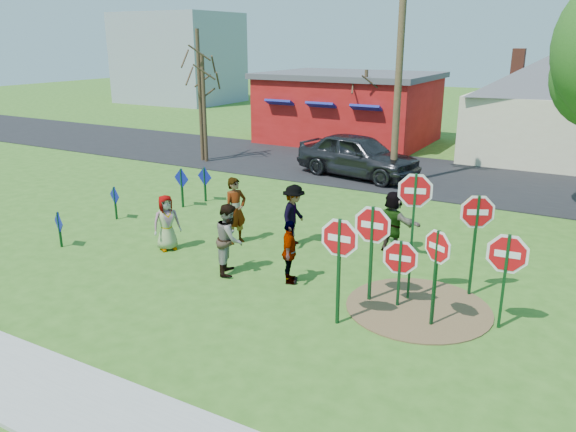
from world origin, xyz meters
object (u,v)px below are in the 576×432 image
Objects in this scene: person_b at (236,211)px; stop_sign_d at (477,220)px; stop_sign_b at (414,205)px; utility_pole at (399,66)px; stop_sign_a at (339,248)px; person_a at (167,223)px; stop_sign_c at (437,257)px; suv at (358,155)px.

stop_sign_d is at bearing -72.30° from person_b.
stop_sign_b is 0.35× the size of utility_pole.
person_a is at bearing 163.05° from stop_sign_a.
stop_sign_b is at bearing 160.46° from stop_sign_c.
stop_sign_c is at bearing -126.93° from stop_sign_d.
person_a is (-6.01, 1.59, -0.89)m from stop_sign_a.
utility_pole is (-3.85, 9.90, 2.46)m from stop_sign_b.
suv is at bearing 99.32° from stop_sign_d.
stop_sign_d is (2.12, 2.76, 0.14)m from stop_sign_a.
utility_pole reaches higher than suv.
stop_sign_d is 0.28× the size of utility_pole.
suv is (1.28, 10.78, 0.17)m from person_a.
suv is (-6.48, 11.50, -0.58)m from stop_sign_c.
suv is at bearing 108.82° from stop_sign_a.
stop_sign_b is 1.59× the size of person_b.
stop_sign_d is at bearing -134.18° from suv.
person_b is (-6.76, 0.26, -0.86)m from stop_sign_d.
stop_sign_d is 8.28m from person_a.
suv is (-0.09, 9.35, -0.01)m from person_b.
person_b is 0.36× the size of suv.
stop_sign_a is 3.48m from stop_sign_d.
stop_sign_a is 13.26m from suv.
utility_pole reaches higher than stop_sign_c.
person_b is at bearing 144.85° from stop_sign_a.
stop_sign_a reaches higher than stop_sign_c.
stop_sign_b is 10.90m from utility_pole.
utility_pole reaches higher than stop_sign_d.
person_b is (-4.64, 3.02, -0.71)m from stop_sign_a.
stop_sign_c is 7.84m from person_a.
stop_sign_c is 0.25× the size of utility_pole.
suv is at bearing 100.83° from stop_sign_b.
stop_sign_a is at bearing -148.71° from suv.
stop_sign_c is at bearing -66.88° from stop_sign_b.
stop_sign_d is at bearing -60.76° from utility_pole.
person_b is (-6.40, 2.15, -0.57)m from stop_sign_c.
stop_sign_c is at bearing -140.21° from suv.
stop_sign_b is at bearing -167.63° from stop_sign_d.
stop_sign_b is 1.39× the size of stop_sign_c.
person_a is 11.30m from utility_pole.
stop_sign_a is 1.10× the size of stop_sign_c.
stop_sign_b is 0.57× the size of suv.
utility_pole is (1.74, 8.70, 3.75)m from person_b.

